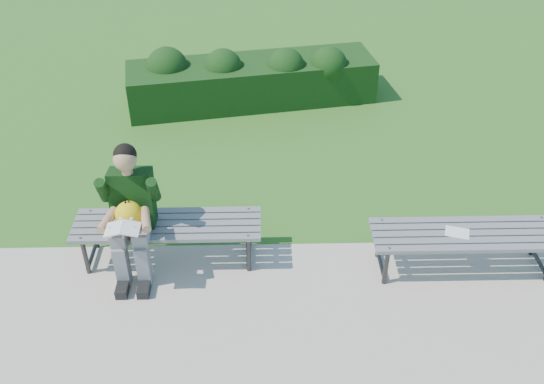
% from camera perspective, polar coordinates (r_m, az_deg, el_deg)
% --- Properties ---
extents(ground, '(80.00, 80.00, 0.00)m').
position_cam_1_polar(ground, '(6.28, -0.11, -5.08)').
color(ground, '#156E15').
rests_on(ground, ground).
extents(hedge, '(3.60, 1.47, 0.86)m').
position_cam_1_polar(hedge, '(8.82, -2.12, 10.66)').
color(hedge, '#14360F').
rests_on(hedge, ground).
extents(bench_left, '(1.80, 0.50, 0.46)m').
position_cam_1_polar(bench_left, '(5.94, -9.81, -3.32)').
color(bench_left, slate).
rests_on(bench_left, walkway).
extents(bench_right, '(1.80, 0.50, 0.46)m').
position_cam_1_polar(bench_right, '(6.03, 17.85, -4.06)').
color(bench_right, slate).
rests_on(bench_right, walkway).
extents(seated_boy, '(0.56, 0.76, 1.31)m').
position_cam_1_polar(seated_boy, '(5.74, -13.18, -1.61)').
color(seated_boy, slate).
rests_on(seated_boy, walkway).
extents(paper_sheet, '(0.26, 0.22, 0.01)m').
position_cam_1_polar(paper_sheet, '(5.96, 17.04, -3.67)').
color(paper_sheet, white).
rests_on(paper_sheet, bench_right).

